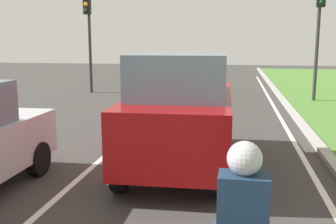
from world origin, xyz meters
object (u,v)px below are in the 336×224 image
at_px(car_suv_ahead, 182,110).
at_px(traffic_light_overhead_left, 88,24).
at_px(traffic_light_near_right, 319,19).
at_px(rider_person, 243,208).

height_order(car_suv_ahead, traffic_light_overhead_left, traffic_light_overhead_left).
distance_m(traffic_light_near_right, traffic_light_overhead_left, 10.33).
bearing_deg(traffic_light_near_right, car_suv_ahead, -114.48).
bearing_deg(rider_person, traffic_light_near_right, 78.64).
relative_size(car_suv_ahead, rider_person, 3.90).
bearing_deg(car_suv_ahead, traffic_light_near_right, 64.17).
xyz_separation_m(traffic_light_near_right, traffic_light_overhead_left, (-10.24, 1.37, -0.06)).
xyz_separation_m(rider_person, traffic_light_overhead_left, (-7.08, 15.39, 2.10)).
bearing_deg(rider_person, car_suv_ahead, 104.84).
bearing_deg(traffic_light_overhead_left, car_suv_ahead, -60.97).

